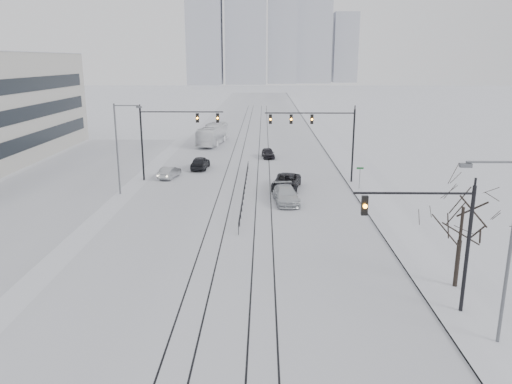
# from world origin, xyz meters

# --- Properties ---
(ground) EXTENTS (500.00, 500.00, 0.00)m
(ground) POSITION_xyz_m (0.00, 0.00, 0.00)
(ground) COLOR silver
(ground) RESTS_ON ground
(road) EXTENTS (22.00, 260.00, 0.02)m
(road) POSITION_xyz_m (0.00, 60.00, 0.01)
(road) COLOR silver
(road) RESTS_ON ground
(sidewalk_east) EXTENTS (5.00, 260.00, 0.16)m
(sidewalk_east) POSITION_xyz_m (13.50, 60.00, 0.08)
(sidewalk_east) COLOR silver
(sidewalk_east) RESTS_ON ground
(curb) EXTENTS (0.10, 260.00, 0.12)m
(curb) POSITION_xyz_m (11.05, 60.00, 0.06)
(curb) COLOR gray
(curb) RESTS_ON ground
(parking_strip) EXTENTS (14.00, 60.00, 0.03)m
(parking_strip) POSITION_xyz_m (-20.00, 35.00, 0.01)
(parking_strip) COLOR silver
(parking_strip) RESTS_ON ground
(tram_rails) EXTENTS (5.30, 180.00, 0.01)m
(tram_rails) POSITION_xyz_m (-0.00, 40.00, 0.02)
(tram_rails) COLOR black
(tram_rails) RESTS_ON ground
(skyline) EXTENTS (96.00, 48.00, 72.00)m
(skyline) POSITION_xyz_m (5.02, 273.63, 30.65)
(skyline) COLOR #A9ADB9
(skyline) RESTS_ON ground
(traffic_mast_near) EXTENTS (6.10, 0.37, 7.00)m
(traffic_mast_near) POSITION_xyz_m (10.79, 6.00, 4.56)
(traffic_mast_near) COLOR black
(traffic_mast_near) RESTS_ON ground
(traffic_mast_ne) EXTENTS (9.60, 0.37, 8.00)m
(traffic_mast_ne) POSITION_xyz_m (8.15, 34.99, 5.76)
(traffic_mast_ne) COLOR black
(traffic_mast_ne) RESTS_ON ground
(traffic_mast_nw) EXTENTS (9.10, 0.37, 8.00)m
(traffic_mast_nw) POSITION_xyz_m (-8.52, 36.00, 5.57)
(traffic_mast_nw) COLOR black
(traffic_mast_nw) RESTS_ON ground
(street_light_east) EXTENTS (2.73, 0.25, 9.00)m
(street_light_east) POSITION_xyz_m (12.70, 3.00, 5.21)
(street_light_east) COLOR #595B60
(street_light_east) RESTS_ON ground
(street_light_west) EXTENTS (2.73, 0.25, 9.00)m
(street_light_west) POSITION_xyz_m (-12.20, 30.00, 5.21)
(street_light_west) COLOR #595B60
(street_light_west) RESTS_ON ground
(bare_tree) EXTENTS (4.40, 4.40, 6.10)m
(bare_tree) POSITION_xyz_m (13.20, 9.00, 4.49)
(bare_tree) COLOR black
(bare_tree) RESTS_ON ground
(median_fence) EXTENTS (0.06, 24.00, 1.00)m
(median_fence) POSITION_xyz_m (0.00, 30.00, 0.53)
(median_fence) COLOR black
(median_fence) RESTS_ON ground
(street_sign) EXTENTS (0.70, 0.06, 2.40)m
(street_sign) POSITION_xyz_m (11.80, 32.00, 1.61)
(street_sign) COLOR #595B60
(street_sign) RESTS_ON ground
(sedan_sb_inner) EXTENTS (2.18, 4.76, 1.58)m
(sedan_sb_inner) POSITION_xyz_m (-5.91, 41.93, 0.79)
(sedan_sb_inner) COLOR black
(sedan_sb_inner) RESTS_ON ground
(sedan_sb_outer) EXTENTS (2.17, 4.19, 1.31)m
(sedan_sb_outer) POSITION_xyz_m (-8.81, 37.04, 0.66)
(sedan_sb_outer) COLOR #96999D
(sedan_sb_outer) RESTS_ON ground
(sedan_nb_front) EXTENTS (3.53, 5.95, 1.55)m
(sedan_nb_front) POSITION_xyz_m (4.27, 32.20, 0.78)
(sedan_nb_front) COLOR black
(sedan_nb_front) RESTS_ON ground
(sedan_nb_right) EXTENTS (2.68, 5.47, 1.53)m
(sedan_nb_right) POSITION_xyz_m (4.01, 27.01, 0.77)
(sedan_nb_right) COLOR silver
(sedan_nb_right) RESTS_ON ground
(sedan_nb_far) EXTENTS (1.98, 4.04, 1.33)m
(sedan_nb_far) POSITION_xyz_m (2.50, 49.30, 0.66)
(sedan_nb_far) COLOR black
(sedan_nb_far) RESTS_ON ground
(box_truck) EXTENTS (4.19, 11.38, 3.10)m
(box_truck) POSITION_xyz_m (-6.21, 60.54, 1.55)
(box_truck) COLOR white
(box_truck) RESTS_ON ground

